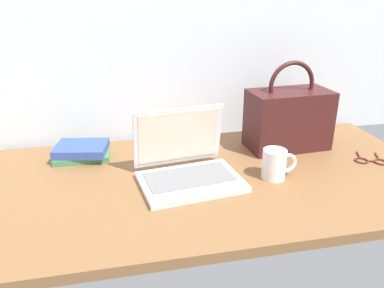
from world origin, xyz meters
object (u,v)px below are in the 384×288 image
(eyeglasses, at_px, (371,161))
(handbag, at_px, (288,118))
(coffee_mug, at_px, (275,164))
(book_stack, at_px, (82,151))
(laptop, at_px, (186,165))

(eyeglasses, relative_size, handbag, 0.40)
(coffee_mug, distance_m, eyeglasses, 0.39)
(handbag, xyz_separation_m, book_stack, (-0.76, 0.06, -0.09))
(coffee_mug, relative_size, handbag, 0.35)
(coffee_mug, distance_m, handbag, 0.29)
(laptop, height_order, coffee_mug, laptop)
(laptop, distance_m, book_stack, 0.41)
(coffee_mug, height_order, handbag, handbag)
(laptop, bearing_deg, coffee_mug, -11.11)
(book_stack, bearing_deg, coffee_mug, -25.26)
(book_stack, bearing_deg, laptop, -34.98)
(laptop, distance_m, handbag, 0.47)
(laptop, xyz_separation_m, coffee_mug, (0.28, -0.05, 0.00))
(coffee_mug, bearing_deg, handbag, 57.67)
(handbag, height_order, book_stack, handbag)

